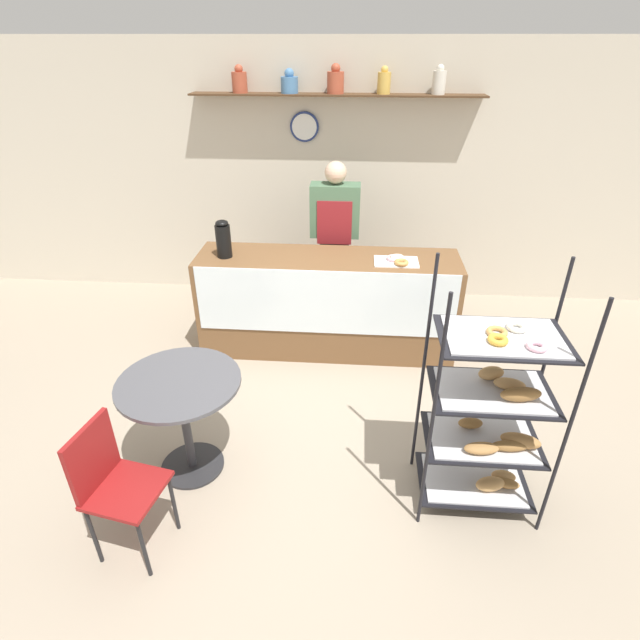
# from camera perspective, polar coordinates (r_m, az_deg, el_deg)

# --- Properties ---
(ground_plane) EXTENTS (14.00, 14.00, 0.00)m
(ground_plane) POSITION_cam_1_polar(r_m,az_deg,el_deg) (3.89, -0.57, -14.02)
(ground_plane) COLOR gray
(back_wall) EXTENTS (10.00, 0.30, 2.70)m
(back_wall) POSITION_cam_1_polar(r_m,az_deg,el_deg) (5.63, 1.79, 16.22)
(back_wall) COLOR beige
(back_wall) RESTS_ON ground_plane
(display_counter) EXTENTS (2.39, 0.61, 0.95)m
(display_counter) POSITION_cam_1_polar(r_m,az_deg,el_deg) (4.72, 0.84, 1.86)
(display_counter) COLOR brown
(display_counter) RESTS_ON ground_plane
(pastry_rack) EXTENTS (0.76, 0.51, 1.63)m
(pastry_rack) POSITION_cam_1_polar(r_m,az_deg,el_deg) (3.24, 19.03, -10.51)
(pastry_rack) COLOR black
(pastry_rack) RESTS_ON ground_plane
(person_worker) EXTENTS (0.48, 0.23, 1.68)m
(person_worker) POSITION_cam_1_polar(r_m,az_deg,el_deg) (5.05, 1.69, 9.17)
(person_worker) COLOR #282833
(person_worker) RESTS_ON ground_plane
(cafe_table) EXTENTS (0.80, 0.80, 0.76)m
(cafe_table) POSITION_cam_1_polar(r_m,az_deg,el_deg) (3.46, -15.49, -9.14)
(cafe_table) COLOR #262628
(cafe_table) RESTS_ON ground_plane
(cafe_chair) EXTENTS (0.45, 0.45, 0.88)m
(cafe_chair) POSITION_cam_1_polar(r_m,az_deg,el_deg) (3.15, -22.74, -16.28)
(cafe_chair) COLOR black
(cafe_chair) RESTS_ON ground_plane
(coffee_carafe) EXTENTS (0.13, 0.13, 0.34)m
(coffee_carafe) POSITION_cam_1_polar(r_m,az_deg,el_deg) (4.55, -10.99, 9.06)
(coffee_carafe) COLOR black
(coffee_carafe) RESTS_ON display_counter
(donut_tray_counter) EXTENTS (0.39, 0.26, 0.05)m
(donut_tray_counter) POSITION_cam_1_polar(r_m,az_deg,el_deg) (4.45, 8.78, 6.77)
(donut_tray_counter) COLOR white
(donut_tray_counter) RESTS_ON display_counter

